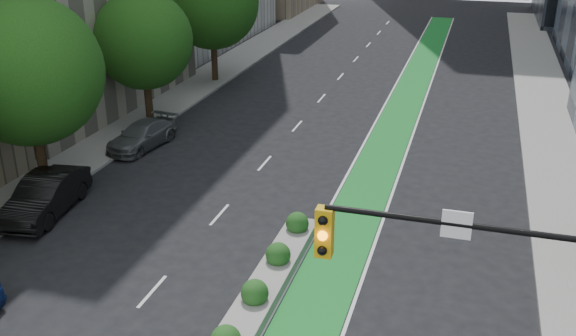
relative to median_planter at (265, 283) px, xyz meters
The scene contains 10 objects.
sidewalk_left 22.18m from the median_planter, 125.89° to the left, with size 3.60×90.00×0.15m, color gray.
sidewalk_right 20.86m from the median_planter, 59.45° to the left, with size 3.60×90.00×0.15m, color gray.
bike_lane_paint 23.04m from the median_planter, 85.52° to the left, with size 2.20×70.00×0.01m, color #167B28.
tree_mid 14.16m from the median_planter, 157.87° to the left, with size 6.40×6.40×8.78m.
tree_midfar 19.84m from the median_planter, 129.19° to the left, with size 5.60×5.60×7.76m.
tree_far 28.29m from the median_planter, 116.05° to the left, with size 6.60×6.60×9.00m.
signal_right 10.89m from the median_planter, 41.32° to the right, with size 5.82×0.51×7.20m.
median_planter is the anchor object (origin of this frame).
parked_car_left_mid 11.12m from the median_planter, 164.30° to the left, with size 1.78×5.09×1.68m, color black.
parked_car_left_far 15.55m from the median_planter, 133.50° to the left, with size 1.90×4.68×1.36m, color #595B5E.
Camera 1 is at (7.19, -10.36, 12.27)m, focal length 40.00 mm.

